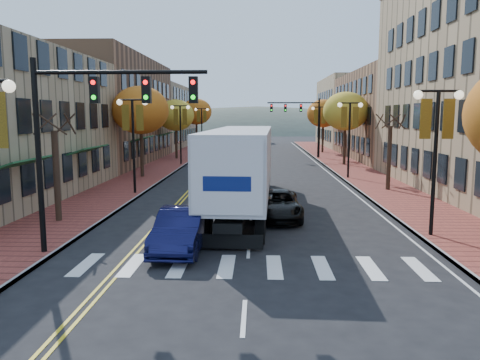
# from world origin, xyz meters

# --- Properties ---
(ground) EXTENTS (200.00, 200.00, 0.00)m
(ground) POSITION_xyz_m (0.00, 0.00, 0.00)
(ground) COLOR black
(ground) RESTS_ON ground
(sidewalk_left) EXTENTS (4.00, 85.00, 0.15)m
(sidewalk_left) POSITION_xyz_m (-9.00, 32.50, 0.07)
(sidewalk_left) COLOR brown
(sidewalk_left) RESTS_ON ground
(sidewalk_right) EXTENTS (4.00, 85.00, 0.15)m
(sidewalk_right) POSITION_xyz_m (9.00, 32.50, 0.07)
(sidewalk_right) COLOR brown
(sidewalk_right) RESTS_ON ground
(building_left_mid) EXTENTS (12.00, 24.00, 11.00)m
(building_left_mid) POSITION_xyz_m (-17.00, 36.00, 5.50)
(building_left_mid) COLOR brown
(building_left_mid) RESTS_ON ground
(building_left_far) EXTENTS (12.00, 26.00, 9.50)m
(building_left_far) POSITION_xyz_m (-17.00, 61.00, 4.75)
(building_left_far) COLOR #9E8966
(building_left_far) RESTS_ON ground
(building_right_mid) EXTENTS (15.00, 24.00, 10.00)m
(building_right_mid) POSITION_xyz_m (18.50, 42.00, 5.00)
(building_right_mid) COLOR brown
(building_right_mid) RESTS_ON ground
(building_right_far) EXTENTS (15.00, 20.00, 11.00)m
(building_right_far) POSITION_xyz_m (18.50, 64.00, 5.50)
(building_right_far) COLOR #9E8966
(building_right_far) RESTS_ON ground
(tree_left_a) EXTENTS (0.28, 0.28, 4.20)m
(tree_left_a) POSITION_xyz_m (-9.00, 8.00, 2.25)
(tree_left_a) COLOR #382619
(tree_left_a) RESTS_ON sidewalk_left
(tree_left_b) EXTENTS (4.48, 4.48, 7.21)m
(tree_left_b) POSITION_xyz_m (-9.00, 24.00, 5.45)
(tree_left_b) COLOR #382619
(tree_left_b) RESTS_ON sidewalk_left
(tree_left_c) EXTENTS (4.16, 4.16, 6.69)m
(tree_left_c) POSITION_xyz_m (-9.00, 40.00, 5.05)
(tree_left_c) COLOR #382619
(tree_left_c) RESTS_ON sidewalk_left
(tree_left_d) EXTENTS (4.61, 4.61, 7.42)m
(tree_left_d) POSITION_xyz_m (-9.00, 58.00, 5.60)
(tree_left_d) COLOR #382619
(tree_left_d) RESTS_ON sidewalk_left
(tree_right_b) EXTENTS (0.28, 0.28, 4.20)m
(tree_right_b) POSITION_xyz_m (9.00, 18.00, 2.25)
(tree_right_b) COLOR #382619
(tree_right_b) RESTS_ON sidewalk_right
(tree_right_c) EXTENTS (4.48, 4.48, 7.21)m
(tree_right_c) POSITION_xyz_m (9.00, 34.00, 5.45)
(tree_right_c) COLOR #382619
(tree_right_c) RESTS_ON sidewalk_right
(tree_right_d) EXTENTS (4.35, 4.35, 7.00)m
(tree_right_d) POSITION_xyz_m (9.00, 50.00, 5.29)
(tree_right_d) COLOR #382619
(tree_right_d) RESTS_ON sidewalk_right
(lamp_left_b) EXTENTS (1.96, 0.36, 6.05)m
(lamp_left_b) POSITION_xyz_m (-7.50, 16.00, 4.29)
(lamp_left_b) COLOR black
(lamp_left_b) RESTS_ON ground
(lamp_left_c) EXTENTS (1.96, 0.36, 6.05)m
(lamp_left_c) POSITION_xyz_m (-7.50, 34.00, 4.29)
(lamp_left_c) COLOR black
(lamp_left_c) RESTS_ON ground
(lamp_left_d) EXTENTS (1.96, 0.36, 6.05)m
(lamp_left_d) POSITION_xyz_m (-7.50, 52.00, 4.29)
(lamp_left_d) COLOR black
(lamp_left_d) RESTS_ON ground
(lamp_right_a) EXTENTS (1.96, 0.36, 6.05)m
(lamp_right_a) POSITION_xyz_m (7.50, 6.00, 4.29)
(lamp_right_a) COLOR black
(lamp_right_a) RESTS_ON ground
(lamp_right_b) EXTENTS (1.96, 0.36, 6.05)m
(lamp_right_b) POSITION_xyz_m (7.50, 24.00, 4.29)
(lamp_right_b) COLOR black
(lamp_right_b) RESTS_ON ground
(lamp_right_c) EXTENTS (1.96, 0.36, 6.05)m
(lamp_right_c) POSITION_xyz_m (7.50, 42.00, 4.29)
(lamp_right_c) COLOR black
(lamp_right_c) RESTS_ON ground
(traffic_mast_near) EXTENTS (6.10, 0.35, 7.00)m
(traffic_mast_near) POSITION_xyz_m (-5.48, 3.00, 4.92)
(traffic_mast_near) COLOR black
(traffic_mast_near) RESTS_ON ground
(traffic_mast_far) EXTENTS (6.10, 0.34, 7.00)m
(traffic_mast_far) POSITION_xyz_m (5.48, 42.00, 4.92)
(traffic_mast_far) COLOR black
(traffic_mast_far) RESTS_ON ground
(semi_truck) EXTENTS (3.43, 17.49, 4.35)m
(semi_truck) POSITION_xyz_m (-0.45, 11.89, 2.54)
(semi_truck) COLOR black
(semi_truck) RESTS_ON ground
(navy_sedan) EXTENTS (1.75, 4.77, 1.56)m
(navy_sedan) POSITION_xyz_m (-2.54, 3.91, 0.78)
(navy_sedan) COLOR #0E0F38
(navy_sedan) RESTS_ON ground
(black_suv) EXTENTS (2.36, 5.02, 1.39)m
(black_suv) POSITION_xyz_m (1.27, 9.46, 0.69)
(black_suv) COLOR black
(black_suv) RESTS_ON ground
(car_far_white) EXTENTS (2.06, 4.27, 1.41)m
(car_far_white) POSITION_xyz_m (-2.08, 55.02, 0.70)
(car_far_white) COLOR silver
(car_far_white) RESTS_ON ground
(car_far_silver) EXTENTS (2.36, 5.09, 1.44)m
(car_far_silver) POSITION_xyz_m (0.89, 63.31, 0.72)
(car_far_silver) COLOR #929399
(car_far_silver) RESTS_ON ground
(car_far_oncoming) EXTENTS (2.21, 4.95, 1.58)m
(car_far_oncoming) POSITION_xyz_m (1.68, 71.32, 0.79)
(car_far_oncoming) COLOR #B9B9C2
(car_far_oncoming) RESTS_ON ground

